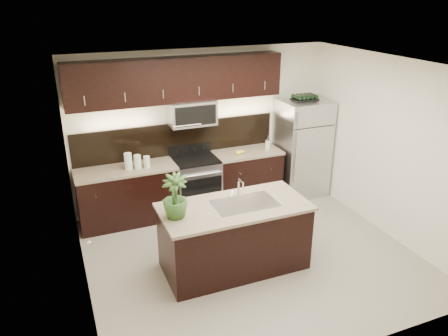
% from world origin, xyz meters
% --- Properties ---
extents(ground, '(4.50, 4.50, 0.00)m').
position_xyz_m(ground, '(0.00, 0.00, 0.00)').
color(ground, gray).
rests_on(ground, ground).
extents(room_walls, '(4.52, 4.02, 2.71)m').
position_xyz_m(room_walls, '(-0.11, -0.04, 1.70)').
color(room_walls, silver).
rests_on(room_walls, ground).
extents(counter_run, '(3.51, 0.65, 0.94)m').
position_xyz_m(counter_run, '(-0.46, 1.69, 0.47)').
color(counter_run, black).
rests_on(counter_run, ground).
extents(upper_fixtures, '(3.49, 0.40, 1.66)m').
position_xyz_m(upper_fixtures, '(-0.43, 1.84, 2.14)').
color(upper_fixtures, black).
rests_on(upper_fixtures, counter_run).
extents(island, '(1.96, 0.96, 0.94)m').
position_xyz_m(island, '(-0.33, -0.14, 0.47)').
color(island, black).
rests_on(island, ground).
extents(sink_faucet, '(0.84, 0.50, 0.28)m').
position_xyz_m(sink_faucet, '(-0.18, -0.13, 0.96)').
color(sink_faucet, silver).
rests_on(sink_faucet, island).
extents(refrigerator, '(0.85, 0.77, 1.77)m').
position_xyz_m(refrigerator, '(1.78, 1.63, 0.88)').
color(refrigerator, '#B2B2B7').
rests_on(refrigerator, ground).
extents(wine_rack, '(0.44, 0.27, 0.10)m').
position_xyz_m(wine_rack, '(1.78, 1.63, 1.81)').
color(wine_rack, black).
rests_on(wine_rack, refrigerator).
extents(plant, '(0.40, 0.40, 0.56)m').
position_xyz_m(plant, '(-1.13, -0.15, 1.22)').
color(plant, '#2A4C1E').
rests_on(plant, island).
extents(canisters, '(0.39, 0.15, 0.26)m').
position_xyz_m(canisters, '(-1.26, 1.63, 1.06)').
color(canisters, silver).
rests_on(canisters, counter_run).
extents(french_press, '(0.09, 0.09, 0.26)m').
position_xyz_m(french_press, '(1.09, 1.64, 1.04)').
color(french_press, silver).
rests_on(french_press, counter_run).
extents(bananas, '(0.22, 0.20, 0.06)m').
position_xyz_m(bananas, '(0.48, 1.61, 0.97)').
color(bananas, yellow).
rests_on(bananas, counter_run).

